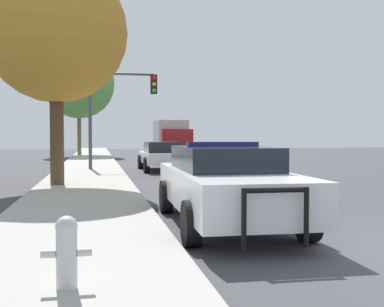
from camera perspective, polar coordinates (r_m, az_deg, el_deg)
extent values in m
cube|color=#A3A099|center=(6.42, -14.34, -12.31)|extent=(3.00, 110.00, 0.13)
cube|color=white|center=(8.94, 4.03, -4.13)|extent=(2.02, 5.21, 0.67)
cube|color=black|center=(9.15, 3.66, -0.53)|extent=(1.69, 2.73, 0.43)
cylinder|color=black|center=(7.78, 13.58, -7.63)|extent=(0.26, 0.70, 0.70)
cylinder|color=black|center=(7.25, -0.10, -8.27)|extent=(0.26, 0.70, 0.70)
cylinder|color=black|center=(10.76, 6.79, -4.88)|extent=(0.26, 0.70, 0.70)
cylinder|color=black|center=(10.39, -3.08, -5.12)|extent=(0.26, 0.70, 0.70)
cylinder|color=black|center=(6.54, 13.39, -7.33)|extent=(0.07, 0.07, 0.79)
cylinder|color=black|center=(6.26, 6.17, -7.71)|extent=(0.07, 0.07, 0.79)
cylinder|color=black|center=(6.34, 9.88, -4.30)|extent=(0.90, 0.09, 0.07)
cube|color=navy|center=(9.14, 3.66, 1.10)|extent=(1.36, 0.24, 0.09)
cube|color=navy|center=(9.21, 9.79, -3.76)|extent=(0.10, 3.72, 0.19)
cylinder|color=#B7BCC1|center=(5.07, -14.63, -11.99)|extent=(0.21, 0.21, 0.59)
sphere|color=#B7BCC1|center=(5.00, -14.67, -8.39)|extent=(0.22, 0.22, 0.22)
cylinder|color=#B7BCC1|center=(5.07, -16.67, -11.33)|extent=(0.15, 0.08, 0.08)
cylinder|color=#B7BCC1|center=(5.05, -12.60, -11.34)|extent=(0.15, 0.08, 0.08)
cylinder|color=#424247|center=(22.63, -11.99, 3.96)|extent=(0.16, 0.16, 4.54)
cylinder|color=#424247|center=(22.83, -8.28, 9.32)|extent=(2.95, 0.11, 0.11)
cube|color=black|center=(22.90, -4.55, 8.18)|extent=(0.30, 0.24, 0.90)
sphere|color=red|center=(22.81, -4.52, 8.96)|extent=(0.20, 0.20, 0.20)
sphere|color=orange|center=(22.77, -4.51, 8.21)|extent=(0.20, 0.20, 0.20)
sphere|color=green|center=(22.74, -4.51, 7.46)|extent=(0.20, 0.20, 0.20)
cube|color=silver|center=(22.86, -3.70, -0.49)|extent=(1.73, 4.59, 0.52)
cube|color=black|center=(22.62, -3.62, 0.76)|extent=(1.48, 2.39, 0.49)
cylinder|color=black|center=(24.19, -6.12, -0.98)|extent=(0.24, 0.71, 0.71)
cylinder|color=black|center=(24.40, -2.20, -0.94)|extent=(0.24, 0.71, 0.71)
cylinder|color=black|center=(21.37, -5.40, -1.38)|extent=(0.24, 0.71, 0.71)
cylinder|color=black|center=(21.61, -0.99, -1.33)|extent=(0.24, 0.71, 0.71)
cube|color=maroon|center=(29.50, 2.60, 0.12)|extent=(1.80, 3.93, 0.56)
cube|color=black|center=(29.68, 2.51, 1.04)|extent=(1.54, 2.05, 0.38)
cylinder|color=black|center=(28.57, 4.89, -0.51)|extent=(0.24, 0.69, 0.69)
cylinder|color=black|center=(28.13, 1.49, -0.55)|extent=(0.24, 0.69, 0.69)
cylinder|color=black|center=(30.91, 3.61, -0.31)|extent=(0.24, 0.69, 0.69)
cylinder|color=black|center=(30.50, 0.46, -0.34)|extent=(0.24, 0.69, 0.69)
cube|color=maroon|center=(38.58, -1.91, 1.62)|extent=(2.50, 1.89, 1.71)
cube|color=#B2B2B7|center=(41.88, -2.61, 2.19)|extent=(2.52, 4.84, 2.49)
cylinder|color=black|center=(38.99, -0.18, 0.37)|extent=(0.29, 0.92, 0.92)
cylinder|color=black|center=(38.61, -3.73, 0.34)|extent=(0.29, 0.92, 0.92)
cylinder|color=black|center=(42.98, -1.17, 0.53)|extent=(0.29, 0.92, 0.92)
cylinder|color=black|center=(42.64, -4.41, 0.51)|extent=(0.29, 0.92, 0.92)
cylinder|color=brown|center=(39.62, -13.22, 2.88)|extent=(0.30, 0.30, 4.17)
sphere|color=#5B9947|center=(39.83, -13.26, 8.12)|extent=(5.65, 5.65, 5.65)
cylinder|color=#4C3823|center=(15.57, -15.73, 2.95)|extent=(0.42, 0.42, 3.54)
sphere|color=#B77F28|center=(15.90, -15.84, 13.78)|extent=(4.42, 4.42, 4.42)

